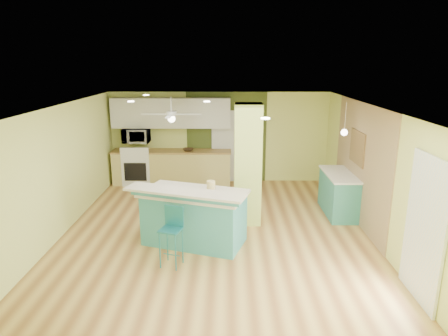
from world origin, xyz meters
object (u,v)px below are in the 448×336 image
Objects in this scene: fruit_bowl at (188,150)px; bar_stool at (172,226)px; peninsula at (194,216)px; side_counter at (338,193)px; canister at (211,186)px.

bar_stool is at bearing -87.85° from fruit_bowl.
peninsula reaches higher than bar_stool.
canister is (-2.77, -1.41, 0.62)m from side_counter.
fruit_bowl is at bearing 109.51° from bar_stool.
fruit_bowl reaches higher than side_counter.
canister is (0.32, 0.13, 0.55)m from peninsula.
side_counter is 8.17× the size of canister.
side_counter is (3.08, 1.54, -0.07)m from peninsula.
peninsula is 2.25× the size of bar_stool.
bar_stool is at bearing -145.16° from side_counter.
fruit_bowl is at bearing 115.09° from peninsula.
canister is at bearing 40.87° from peninsula.
side_counter is 4.16m from fruit_bowl.
bar_stool is at bearing -91.37° from peninsula.
canister is (0.77, -3.53, 0.11)m from fruit_bowl.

